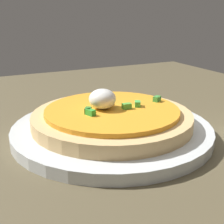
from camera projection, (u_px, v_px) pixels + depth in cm
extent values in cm
cube|color=brown|center=(64.00, 124.00, 55.50)|extent=(105.58, 79.25, 2.67)
cylinder|color=silver|center=(112.00, 130.00, 46.95)|extent=(29.14, 29.14, 1.60)
cylinder|color=#DBB375|center=(112.00, 119.00, 46.40)|extent=(23.29, 23.29, 1.90)
cylinder|color=orange|center=(112.00, 111.00, 46.00)|extent=(19.48, 19.48, 0.64)
ellipsoid|color=white|center=(102.00, 99.00, 45.45)|extent=(3.91, 3.91, 2.88)
cube|color=green|center=(157.00, 99.00, 49.29)|extent=(1.51, 1.31, 0.80)
cube|color=#55B23F|center=(127.00, 106.00, 45.69)|extent=(1.34, 0.89, 0.80)
cube|color=#4BB84C|center=(138.00, 104.00, 46.77)|extent=(1.31, 1.51, 0.80)
cube|color=green|center=(107.00, 101.00, 48.06)|extent=(1.13, 1.45, 0.80)
cube|color=green|center=(89.00, 113.00, 42.87)|extent=(1.17, 1.47, 0.80)
cube|color=#337F2D|center=(86.00, 111.00, 43.65)|extent=(1.37, 1.51, 0.80)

